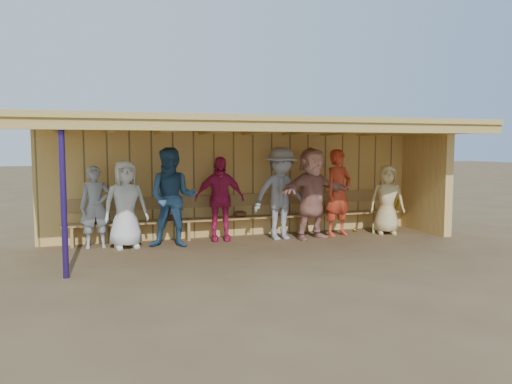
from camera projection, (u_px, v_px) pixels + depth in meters
ground at (261, 246)px, 9.99m from camera, size 90.00×90.00×0.00m
player_a at (95, 207)px, 9.71m from camera, size 0.60×0.41×1.61m
player_b at (126, 204)px, 9.69m from camera, size 0.92×0.67×1.72m
player_c at (172, 198)px, 9.78m from camera, size 1.14×1.01×1.96m
player_d at (220, 199)px, 10.47m from camera, size 1.08×0.55×1.77m
player_e at (281, 194)px, 10.58m from camera, size 1.34×0.86×1.96m
player_f at (312, 193)px, 10.66m from camera, size 1.91×1.07×1.97m
player_g at (338, 193)px, 11.02m from camera, size 0.80×0.64×1.92m
player_h at (387, 200)px, 11.28m from camera, size 0.89×0.74×1.57m
dugout_structure at (268, 160)px, 10.60m from camera, size 8.80×3.20×2.50m
bench at (245, 213)px, 11.00m from camera, size 7.60×0.34×0.93m
dugout_equipment at (214, 216)px, 10.65m from camera, size 6.95×0.62×0.80m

